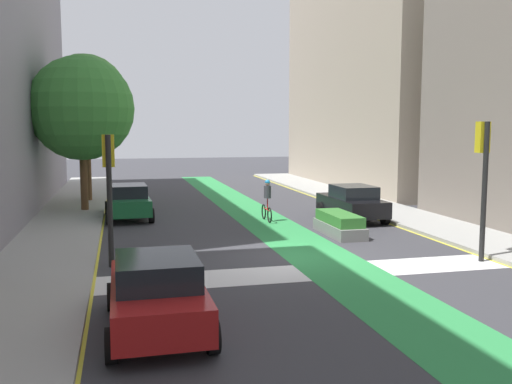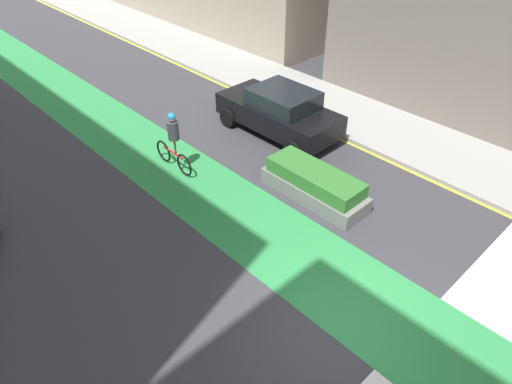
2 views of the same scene
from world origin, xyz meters
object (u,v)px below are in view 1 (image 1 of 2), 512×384
(street_tree_far, at_px, (82,109))
(cyclist_in_lane, at_px, (267,199))
(traffic_signal_near_right, at_px, (483,164))
(car_black_right_far, at_px, (352,202))
(traffic_signal_near_left, at_px, (109,174))
(car_red_left_near, at_px, (157,292))
(median_planter, at_px, (339,224))
(car_green_left_far, at_px, (128,201))
(street_tree_near, at_px, (85,96))

(street_tree_far, bearing_deg, cyclist_in_lane, -29.89)
(traffic_signal_near_right, height_order, car_black_right_far, traffic_signal_near_right)
(cyclist_in_lane, relative_size, street_tree_far, 0.25)
(traffic_signal_near_left, relative_size, car_red_left_near, 0.93)
(median_planter, bearing_deg, car_green_left_far, 143.11)
(car_green_left_far, xyz_separation_m, street_tree_far, (-2.03, 2.41, 4.22))
(traffic_signal_near_right, bearing_deg, cyclist_in_lane, 117.59)
(traffic_signal_near_right, bearing_deg, street_tree_near, 126.32)
(car_red_left_near, xyz_separation_m, cyclist_in_lane, (5.60, 12.51, 0.17))
(traffic_signal_near_right, distance_m, car_green_left_far, 15.26)
(street_tree_far, relative_size, median_planter, 2.43)
(traffic_signal_near_left, relative_size, median_planter, 1.29)
(car_black_right_far, xyz_separation_m, cyclist_in_lane, (-3.76, 0.58, 0.17))
(car_black_right_far, bearing_deg, median_planter, -120.70)
(traffic_signal_near_left, bearing_deg, median_planter, 19.51)
(traffic_signal_near_right, relative_size, street_tree_near, 0.54)
(traffic_signal_near_left, distance_m, car_red_left_near, 6.19)
(traffic_signal_near_left, bearing_deg, street_tree_far, 97.01)
(traffic_signal_near_right, bearing_deg, median_planter, 117.91)
(street_tree_near, bearing_deg, traffic_signal_near_right, -53.68)
(traffic_signal_near_right, xyz_separation_m, car_black_right_far, (-0.78, 8.11, -2.21))
(traffic_signal_near_left, xyz_separation_m, cyclist_in_lane, (6.58, 6.72, -1.79))
(car_green_left_far, height_order, street_tree_far, street_tree_far)
(car_red_left_near, relative_size, car_green_left_far, 0.99)
(car_black_right_far, relative_size, street_tree_near, 0.53)
(car_black_right_far, bearing_deg, traffic_signal_near_right, -84.51)
(traffic_signal_near_right, xyz_separation_m, car_green_left_far, (-10.48, 10.87, -2.21))
(car_green_left_far, bearing_deg, street_tree_far, 130.17)
(car_red_left_near, relative_size, street_tree_far, 0.57)
(traffic_signal_near_right, bearing_deg, traffic_signal_near_left, 169.95)
(traffic_signal_near_right, distance_m, median_planter, 6.21)
(traffic_signal_near_left, distance_m, street_tree_near, 15.43)
(traffic_signal_near_right, distance_m, street_tree_near, 21.32)
(median_planter, bearing_deg, car_black_right_far, 59.30)
(car_black_right_far, bearing_deg, car_green_left_far, 164.13)
(car_green_left_far, distance_m, cyclist_in_lane, 6.33)
(street_tree_far, bearing_deg, car_red_left_near, -82.10)
(street_tree_near, bearing_deg, traffic_signal_near_left, -84.72)
(median_planter, bearing_deg, car_red_left_near, -130.47)
(traffic_signal_near_left, xyz_separation_m, street_tree_near, (-1.39, 15.06, 3.04))
(traffic_signal_near_right, relative_size, traffic_signal_near_left, 1.10)
(car_red_left_near, bearing_deg, traffic_signal_near_left, 99.62)
(car_black_right_far, distance_m, street_tree_near, 15.57)
(traffic_signal_near_right, bearing_deg, car_green_left_far, 133.97)
(traffic_signal_near_right, distance_m, car_black_right_far, 8.44)
(traffic_signal_near_left, xyz_separation_m, car_green_left_far, (0.64, 8.90, -1.95))
(street_tree_near, bearing_deg, car_green_left_far, -71.73)
(car_red_left_near, distance_m, median_planter, 11.57)
(street_tree_near, bearing_deg, median_planter, -50.65)
(street_tree_near, bearing_deg, street_tree_far, -89.96)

